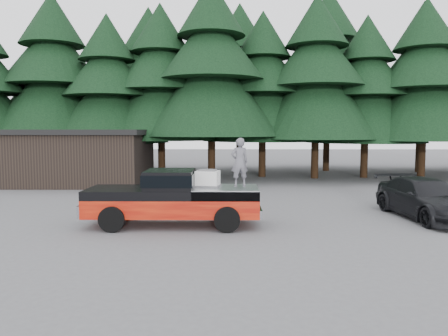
{
  "coord_description": "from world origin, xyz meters",
  "views": [
    {
      "loc": [
        0.11,
        -14.62,
        3.28
      ],
      "look_at": [
        -0.03,
        0.0,
        2.0
      ],
      "focal_mm": 35.0,
      "sensor_mm": 36.0,
      "label": 1
    }
  ],
  "objects_px": {
    "pickup_truck": "(173,206)",
    "man_on_bed": "(239,162)",
    "air_compressor": "(208,179)",
    "utility_building": "(80,156)",
    "parked_car": "(426,198)"
  },
  "relations": [
    {
      "from": "pickup_truck",
      "to": "man_on_bed",
      "type": "distance_m",
      "value": 2.75
    },
    {
      "from": "pickup_truck",
      "to": "parked_car",
      "type": "relative_size",
      "value": 1.18
    },
    {
      "from": "air_compressor",
      "to": "parked_car",
      "type": "relative_size",
      "value": 0.15
    },
    {
      "from": "pickup_truck",
      "to": "air_compressor",
      "type": "relative_size",
      "value": 7.81
    },
    {
      "from": "man_on_bed",
      "to": "utility_building",
      "type": "height_order",
      "value": "utility_building"
    },
    {
      "from": "utility_building",
      "to": "man_on_bed",
      "type": "bearing_deg",
      "value": -50.51
    },
    {
      "from": "pickup_truck",
      "to": "man_on_bed",
      "type": "bearing_deg",
      "value": 8.42
    },
    {
      "from": "utility_building",
      "to": "pickup_truck",
      "type": "bearing_deg",
      "value": -58.67
    },
    {
      "from": "pickup_truck",
      "to": "utility_building",
      "type": "bearing_deg",
      "value": 121.33
    },
    {
      "from": "man_on_bed",
      "to": "pickup_truck",
      "type": "bearing_deg",
      "value": -5.9
    },
    {
      "from": "pickup_truck",
      "to": "parked_car",
      "type": "height_order",
      "value": "parked_car"
    },
    {
      "from": "man_on_bed",
      "to": "utility_building",
      "type": "relative_size",
      "value": 0.2
    },
    {
      "from": "utility_building",
      "to": "parked_car",
      "type": "bearing_deg",
      "value": -32.52
    },
    {
      "from": "air_compressor",
      "to": "utility_building",
      "type": "distance_m",
      "value": 14.4
    },
    {
      "from": "man_on_bed",
      "to": "parked_car",
      "type": "relative_size",
      "value": 0.33
    }
  ]
}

